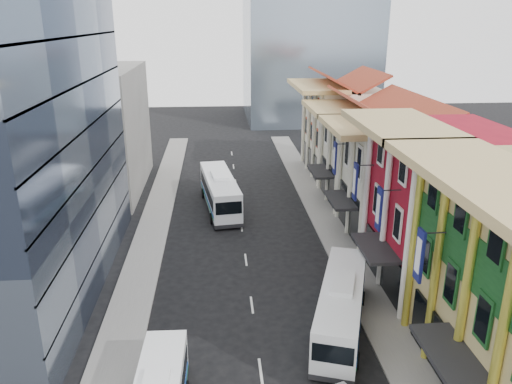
{
  "coord_description": "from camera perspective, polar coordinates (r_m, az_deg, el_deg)",
  "views": [
    {
      "loc": [
        -2.14,
        -15.5,
        19.07
      ],
      "look_at": [
        0.9,
        22.54,
        5.8
      ],
      "focal_mm": 35.0,
      "sensor_mm": 36.0,
      "label": 1
    }
  ],
  "objects": [
    {
      "name": "sidewalk_right",
      "position": [
        43.36,
        10.2,
        -7.13
      ],
      "size": [
        3.0,
        90.0,
        0.15
      ],
      "primitive_type": "cube",
      "color": "slate",
      "rests_on": "ground"
    },
    {
      "name": "sidewalk_left",
      "position": [
        42.52,
        -12.79,
        -7.88
      ],
      "size": [
        3.0,
        90.0,
        0.15
      ],
      "primitive_type": "cube",
      "color": "slate",
      "rests_on": "ground"
    },
    {
      "name": "shophouse_red",
      "position": [
        38.57,
        20.51,
        -1.9
      ],
      "size": [
        8.0,
        10.0,
        12.0
      ],
      "primitive_type": "cube",
      "color": "maroon",
      "rests_on": "ground"
    },
    {
      "name": "shophouse_cream_near",
      "position": [
        47.14,
        15.69,
        1.08
      ],
      "size": [
        8.0,
        9.0,
        10.0
      ],
      "primitive_type": "cube",
      "color": "silver",
      "rests_on": "ground"
    },
    {
      "name": "shophouse_cream_mid",
      "position": [
        55.31,
        12.59,
        3.98
      ],
      "size": [
        8.0,
        9.0,
        10.0
      ],
      "primitive_type": "cube",
      "color": "silver",
      "rests_on": "ground"
    },
    {
      "name": "shophouse_cream_far",
      "position": [
        65.01,
        9.99,
        6.84
      ],
      "size": [
        8.0,
        12.0,
        11.0
      ],
      "primitive_type": "cube",
      "color": "silver",
      "rests_on": "ground"
    },
    {
      "name": "office_block_far",
      "position": [
        60.37,
        -17.86,
        6.73
      ],
      "size": [
        10.0,
        18.0,
        14.0
      ],
      "primitive_type": "cube",
      "color": "gray",
      "rests_on": "ground"
    },
    {
      "name": "bus_left_far",
      "position": [
        52.52,
        -4.16,
        0.12
      ],
      "size": [
        4.41,
        12.52,
        3.93
      ],
      "primitive_type": null,
      "rotation": [
        0.0,
        0.0,
        0.13
      ],
      "color": "white",
      "rests_on": "ground"
    },
    {
      "name": "bus_right",
      "position": [
        33.09,
        9.73,
        -12.62
      ],
      "size": [
        6.04,
        11.4,
        3.58
      ],
      "primitive_type": null,
      "rotation": [
        0.0,
        0.0,
        -0.33
      ],
      "color": "silver",
      "rests_on": "ground"
    }
  ]
}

